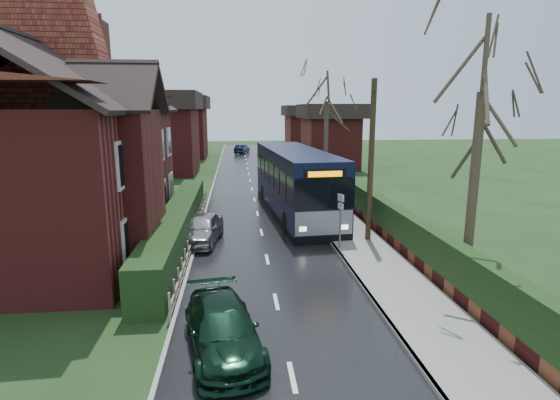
{
  "coord_description": "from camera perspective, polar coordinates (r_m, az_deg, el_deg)",
  "views": [
    {
      "loc": [
        -1.17,
        -14.83,
        6.01
      ],
      "look_at": [
        0.85,
        5.23,
        1.8
      ],
      "focal_mm": 28.0,
      "sensor_mm": 36.0,
      "label": 1
    }
  ],
  "objects": [
    {
      "name": "tree_house_side",
      "position": [
        33.85,
        -25.84,
        13.04
      ],
      "size": [
        4.37,
        4.37,
        9.93
      ],
      "color": "#32271D",
      "rests_on": "ground"
    },
    {
      "name": "kerb_right",
      "position": [
        25.88,
        3.79,
        -1.5
      ],
      "size": [
        0.12,
        100.0,
        0.14
      ],
      "primitive_type": "cube",
      "color": "gray",
      "rests_on": "ground"
    },
    {
      "name": "brick_house",
      "position": [
        21.08,
        -26.92,
        6.08
      ],
      "size": [
        9.3,
        14.6,
        10.3
      ],
      "color": "maroon",
      "rests_on": "ground"
    },
    {
      "name": "bus_stop_sign",
      "position": [
        18.74,
        7.9,
        -1.76
      ],
      "size": [
        0.19,
        0.37,
        2.51
      ],
      "rotation": [
        0.0,
        0.0,
        0.39
      ],
      "color": "slate",
      "rests_on": "ground"
    },
    {
      "name": "car_green",
      "position": [
        11.51,
        -7.51,
        -16.35
      ],
      "size": [
        2.4,
        4.38,
        1.2
      ],
      "primitive_type": "imported",
      "rotation": [
        0.0,
        0.0,
        0.18
      ],
      "color": "black",
      "rests_on": "ground"
    },
    {
      "name": "front_hedge",
      "position": [
        20.69,
        -13.16,
        -3.11
      ],
      "size": [
        1.2,
        16.0,
        1.6
      ],
      "primitive_type": "cube",
      "color": "black",
      "rests_on": "ground"
    },
    {
      "name": "telegraph_pole",
      "position": [
        19.89,
        11.8,
        4.87
      ],
      "size": [
        0.37,
        0.92,
        7.3
      ],
      "rotation": [
        0.0,
        0.0,
        -0.31
      ],
      "color": "black",
      "rests_on": "ground"
    },
    {
      "name": "kerb_left",
      "position": [
        25.61,
        -9.81,
        -1.84
      ],
      "size": [
        0.12,
        100.0,
        0.1
      ],
      "primitive_type": "cube",
      "color": "gray",
      "rests_on": "ground"
    },
    {
      "name": "road",
      "position": [
        25.58,
        -2.97,
        -1.79
      ],
      "size": [
        6.0,
        100.0,
        0.02
      ],
      "primitive_type": "cube",
      "color": "black",
      "rests_on": "ground"
    },
    {
      "name": "car_silver",
      "position": [
        20.28,
        -10.18,
        -3.69
      ],
      "size": [
        2.11,
        4.06,
        1.32
      ],
      "primitive_type": "imported",
      "rotation": [
        0.0,
        0.0,
        -0.15
      ],
      "color": "#A3A2A7",
      "rests_on": "ground"
    },
    {
      "name": "car_distant",
      "position": [
        60.59,
        -4.99,
        6.64
      ],
      "size": [
        2.26,
        3.9,
        1.22
      ],
      "primitive_type": "imported",
      "rotation": [
        0.0,
        0.0,
        2.86
      ],
      "color": "black",
      "rests_on": "ground"
    },
    {
      "name": "picket_fence",
      "position": [
        20.69,
        -11.05,
        -4.02
      ],
      "size": [
        0.1,
        16.0,
        0.9
      ],
      "primitive_type": null,
      "color": "gray",
      "rests_on": "ground"
    },
    {
      "name": "pavement",
      "position": [
        26.1,
        6.39,
        -1.43
      ],
      "size": [
        2.5,
        100.0,
        0.14
      ],
      "primitive_type": "cube",
      "color": "slate",
      "rests_on": "ground"
    },
    {
      "name": "right_wall_hedge",
      "position": [
        26.27,
        9.74,
        0.67
      ],
      "size": [
        0.6,
        50.0,
        1.8
      ],
      "color": "maroon",
      "rests_on": "ground"
    },
    {
      "name": "bus",
      "position": [
        25.25,
        2.01,
        2.3
      ],
      "size": [
        3.77,
        12.46,
        3.73
      ],
      "rotation": [
        0.0,
        0.0,
        0.08
      ],
      "color": "black",
      "rests_on": "ground"
    },
    {
      "name": "tree_right_near",
      "position": [
        15.58,
        25.05,
        14.32
      ],
      "size": [
        4.33,
        4.33,
        9.35
      ],
      "color": "#3C3123",
      "rests_on": "ground"
    },
    {
      "name": "tree_right_far",
      "position": [
        35.27,
        6.14,
        13.39
      ],
      "size": [
        4.87,
        4.87,
        9.41
      ],
      "color": "#372D20",
      "rests_on": "ground"
    },
    {
      "name": "ground",
      "position": [
        16.05,
        -1.17,
        -10.2
      ],
      "size": [
        140.0,
        140.0,
        0.0
      ],
      "primitive_type": "plane",
      "color": "#29411B",
      "rests_on": "ground"
    }
  ]
}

